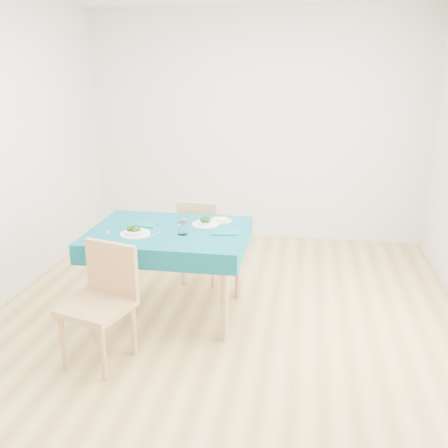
% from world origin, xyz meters
% --- Properties ---
extents(room_shell, '(4.02, 4.52, 2.73)m').
position_xyz_m(room_shell, '(0.00, 0.00, 1.35)').
color(room_shell, '#A48344').
rests_on(room_shell, ground).
extents(table, '(1.28, 0.97, 0.76)m').
position_xyz_m(table, '(-0.47, 0.06, 0.38)').
color(table, '#084A58').
rests_on(table, ground).
extents(chair_near, '(0.54, 0.57, 1.08)m').
position_xyz_m(chair_near, '(-0.78, -0.75, 0.54)').
color(chair_near, tan).
rests_on(chair_near, ground).
extents(chair_far, '(0.39, 0.43, 0.95)m').
position_xyz_m(chair_far, '(-0.35, 0.78, 0.47)').
color(chair_far, tan).
rests_on(chair_far, ground).
extents(bowl_near, '(0.25, 0.25, 0.07)m').
position_xyz_m(bowl_near, '(-0.70, -0.11, 0.80)').
color(bowl_near, white).
rests_on(bowl_near, table).
extents(bowl_far, '(0.23, 0.23, 0.07)m').
position_xyz_m(bowl_far, '(-0.20, 0.23, 0.79)').
color(bowl_far, white).
rests_on(bowl_far, table).
extents(fork_near, '(0.09, 0.17, 0.00)m').
position_xyz_m(fork_near, '(-0.95, -0.08, 0.76)').
color(fork_near, silver).
rests_on(fork_near, table).
extents(knife_near, '(0.10, 0.22, 0.00)m').
position_xyz_m(knife_near, '(-0.56, -0.11, 0.76)').
color(knife_near, silver).
rests_on(knife_near, table).
extents(fork_far, '(0.08, 0.19, 0.00)m').
position_xyz_m(fork_far, '(-0.39, 0.16, 0.76)').
color(fork_far, silver).
rests_on(fork_far, table).
extents(knife_far, '(0.09, 0.18, 0.00)m').
position_xyz_m(knife_far, '(-0.03, 0.15, 0.76)').
color(knife_far, silver).
rests_on(knife_far, table).
extents(napkin_near, '(0.21, 0.16, 0.01)m').
position_xyz_m(napkin_near, '(-0.70, 0.14, 0.76)').
color(napkin_near, '#0B5362').
rests_on(napkin_near, table).
extents(napkin_far, '(0.23, 0.18, 0.01)m').
position_xyz_m(napkin_far, '(0.00, 0.05, 0.76)').
color(napkin_far, '#0B5362').
rests_on(napkin_far, table).
extents(tumbler_center, '(0.06, 0.06, 0.08)m').
position_xyz_m(tumbler_center, '(-0.38, 0.14, 0.80)').
color(tumbler_center, white).
rests_on(tumbler_center, table).
extents(tumbler_side, '(0.08, 0.08, 0.10)m').
position_xyz_m(tumbler_side, '(-0.33, -0.04, 0.81)').
color(tumbler_side, white).
rests_on(tumbler_side, table).
extents(side_plate, '(0.21, 0.21, 0.01)m').
position_xyz_m(side_plate, '(-0.10, 0.36, 0.76)').
color(side_plate, '#A9E06D').
rests_on(side_plate, table).
extents(bread_slice, '(0.11, 0.11, 0.02)m').
position_xyz_m(bread_slice, '(-0.10, 0.36, 0.78)').
color(bread_slice, beige).
rests_on(bread_slice, side_plate).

